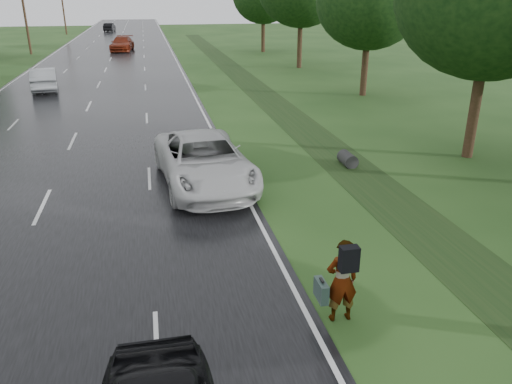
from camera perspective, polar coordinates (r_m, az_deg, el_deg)
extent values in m
cube|color=black|center=(53.79, -16.48, 13.94)|extent=(14.00, 180.00, 0.04)
cube|color=silver|center=(53.74, -9.08, 14.56)|extent=(0.12, 180.00, 0.01)
cube|color=silver|center=(54.67, -23.71, 13.17)|extent=(0.12, 180.00, 0.01)
cube|color=silver|center=(53.78, -16.48, 13.97)|extent=(0.12, 180.00, 0.01)
cube|color=#193213|center=(30.03, 3.23, 9.10)|extent=(2.20, 120.00, 0.01)
cylinder|color=#2D2D2D|center=(20.82, 10.43, 3.71)|extent=(0.56, 1.00, 0.56)
cylinder|color=#362716|center=(64.58, -25.01, 18.51)|extent=(0.26, 0.26, 10.00)
cylinder|color=#362716|center=(94.16, -21.25, 19.49)|extent=(0.26, 0.26, 10.00)
cylinder|color=#362716|center=(23.03, 23.64, 8.29)|extent=(0.44, 0.44, 3.84)
cylinder|color=#362716|center=(35.67, 12.30, 13.55)|extent=(0.44, 0.44, 3.52)
ellipsoid|color=black|center=(35.34, 12.90, 20.59)|extent=(7.00, 7.00, 6.30)
cylinder|color=#362716|center=(48.55, 5.01, 16.41)|extent=(0.44, 0.44, 4.16)
cylinder|color=#362716|center=(61.98, 0.82, 17.42)|extent=(0.44, 0.44, 3.68)
imported|color=#A5998C|center=(10.82, 9.78, -9.94)|extent=(0.70, 0.46, 1.91)
cube|color=black|center=(10.26, 10.59, -7.52)|extent=(0.38, 0.23, 0.54)
cube|color=#30453F|center=(10.91, 7.46, -11.09)|extent=(0.18, 0.54, 0.43)
cube|color=black|center=(10.78, 7.53, -9.95)|extent=(0.05, 0.18, 0.04)
imported|color=silver|center=(18.15, -5.95, 3.55)|extent=(3.56, 6.74, 1.81)
imported|color=#9A9EA2|center=(39.58, -23.07, 11.78)|extent=(2.43, 5.08, 1.61)
imported|color=maroon|center=(64.70, -15.06, 16.04)|extent=(3.01, 5.99, 1.67)
imported|color=black|center=(98.93, -16.40, 17.62)|extent=(2.01, 4.59, 1.47)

